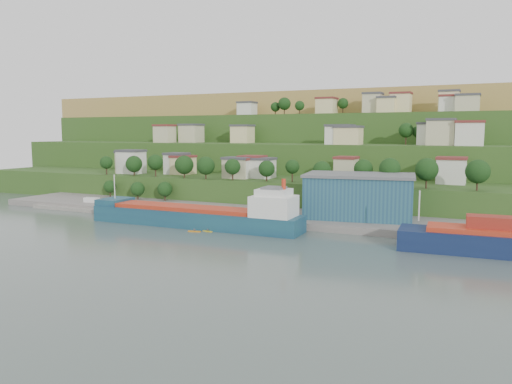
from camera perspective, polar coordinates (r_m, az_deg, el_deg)
The scene contains 10 objects.
ground at distance 135.73m, azimuth -7.18°, elevation -4.59°, with size 500.00×500.00×0.00m, color #404E49.
quay at distance 151.90m, azimuth 4.93°, elevation -3.34°, with size 220.00×26.00×4.00m, color slate.
pebble_beach at distance 186.25m, azimuth -18.00°, elevation -1.76°, with size 40.00×18.00×2.40m, color slate.
hillside at distance 291.28m, azimuth 10.72°, elevation 1.47°, with size 360.00×211.16×96.00m.
cargo_ship_near at distance 142.93m, azimuth -6.39°, elevation -2.92°, with size 64.57×11.01×16.57m.
warehouse at distance 148.45m, azimuth 11.70°, elevation -0.40°, with size 33.33×23.11×12.80m.
caravan at distance 186.89m, azimuth -18.27°, elevation -0.99°, with size 5.33×2.22×2.49m, color silver.
dinghy at distance 177.01m, azimuth -14.80°, elevation -1.56°, with size 4.05×1.52×0.81m, color silver.
kayak_orange at distance 136.39m, azimuth -7.06°, elevation -4.42°, with size 3.56×1.39×0.88m.
kayak_yellow at distance 136.16m, azimuth -5.55°, elevation -4.44°, with size 3.13×1.18×0.77m.
Camera 1 is at (70.92, -112.58, 26.79)m, focal length 35.00 mm.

